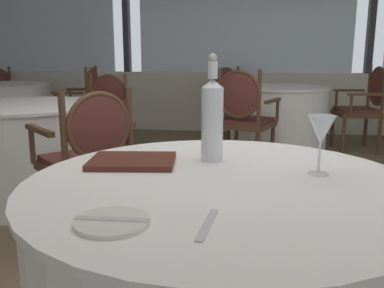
# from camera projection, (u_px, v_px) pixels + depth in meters

# --- Properties ---
(ground_plane) EXTENTS (13.94, 13.94, 0.00)m
(ground_plane) POSITION_uv_depth(u_px,v_px,m) (226.00, 264.00, 2.27)
(ground_plane) COLOR #756047
(window_wall_far) EXTENTS (10.72, 0.14, 2.79)m
(window_wall_far) POSITION_uv_depth(u_px,v_px,m) (243.00, 54.00, 5.88)
(window_wall_far) COLOR silver
(window_wall_far) RESTS_ON ground_plane
(side_plate) EXTENTS (0.17, 0.17, 0.01)m
(side_plate) POSITION_uv_depth(u_px,v_px,m) (112.00, 222.00, 0.94)
(side_plate) COLOR silver
(side_plate) RESTS_ON foreground_table
(butter_knife) EXTENTS (0.17, 0.02, 0.00)m
(butter_knife) POSITION_uv_depth(u_px,v_px,m) (112.00, 219.00, 0.94)
(butter_knife) COLOR silver
(butter_knife) RESTS_ON foreground_table
(dinner_fork) EXTENTS (0.04, 0.18, 0.00)m
(dinner_fork) POSITION_uv_depth(u_px,v_px,m) (207.00, 224.00, 0.93)
(dinner_fork) COLOR silver
(dinner_fork) RESTS_ON foreground_table
(water_bottle) EXTENTS (0.08, 0.08, 0.37)m
(water_bottle) POSITION_uv_depth(u_px,v_px,m) (212.00, 117.00, 1.47)
(water_bottle) COLOR white
(water_bottle) RESTS_ON foreground_table
(wine_glass) EXTENTS (0.09, 0.09, 0.19)m
(wine_glass) POSITION_uv_depth(u_px,v_px,m) (321.00, 131.00, 1.29)
(wine_glass) COLOR white
(wine_glass) RESTS_ON foreground_table
(menu_book) EXTENTS (0.31, 0.24, 0.02)m
(menu_book) POSITION_uv_depth(u_px,v_px,m) (133.00, 161.00, 1.44)
(menu_book) COLOR #512319
(menu_book) RESTS_ON foreground_table
(background_table_1) EXTENTS (1.25, 1.25, 0.75)m
(background_table_1) POSITION_uv_depth(u_px,v_px,m) (2.00, 114.00, 5.22)
(background_table_1) COLOR white
(background_table_1) RESTS_ON ground_plane
(dining_chair_1_2) EXTENTS (0.50, 0.56, 0.96)m
(dining_chair_1_2) POSITION_uv_depth(u_px,v_px,m) (84.00, 100.00, 5.12)
(dining_chair_1_2) COLOR brown
(dining_chair_1_2) RESTS_ON ground_plane
(background_table_2) EXTENTS (1.13, 1.13, 0.75)m
(background_table_2) POSITION_uv_depth(u_px,v_px,m) (278.00, 119.00, 4.85)
(background_table_2) COLOR white
(background_table_2) RESTS_ON ground_plane
(dining_chair_2_0) EXTENTS (0.64, 0.60, 0.98)m
(dining_chair_2_0) POSITION_uv_depth(u_px,v_px,m) (243.00, 112.00, 3.97)
(dining_chair_2_0) COLOR brown
(dining_chair_2_0) RESTS_ON ground_plane
(dining_chair_2_1) EXTENTS (0.52, 0.58, 0.99)m
(dining_chair_2_1) POSITION_uv_depth(u_px,v_px,m) (365.00, 102.00, 4.79)
(dining_chair_2_1) COLOR brown
(dining_chair_2_1) RESTS_ON ground_plane
(dining_chair_2_2) EXTENTS (0.66, 0.65, 0.94)m
(dining_chair_2_2) POSITION_uv_depth(u_px,v_px,m) (230.00, 96.00, 5.66)
(dining_chair_2_2) COLOR brown
(dining_chair_2_2) RESTS_ON ground_plane
(background_table_3) EXTENTS (1.12, 1.12, 0.75)m
(background_table_3) POSITION_uv_depth(u_px,v_px,m) (34.00, 152.00, 3.22)
(background_table_3) COLOR white
(background_table_3) RESTS_ON ground_plane
(dining_chair_3_1) EXTENTS (0.66, 0.66, 0.93)m
(dining_chair_3_1) POSITION_uv_depth(u_px,v_px,m) (90.00, 152.00, 2.44)
(dining_chair_3_1) COLOR brown
(dining_chair_3_1) RESTS_ON ground_plane
(dining_chair_3_2) EXTENTS (0.60, 0.55, 0.93)m
(dining_chair_3_2) POSITION_uv_depth(u_px,v_px,m) (103.00, 113.00, 4.08)
(dining_chair_3_2) COLOR brown
(dining_chair_3_2) RESTS_ON ground_plane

